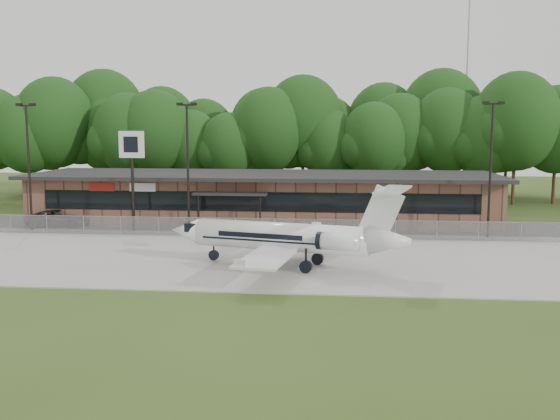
# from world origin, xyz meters

# --- Properties ---
(ground) EXTENTS (160.00, 160.00, 0.00)m
(ground) POSITION_xyz_m (0.00, 0.00, 0.00)
(ground) COLOR #34491A
(ground) RESTS_ON ground
(apron) EXTENTS (64.00, 18.00, 0.08)m
(apron) POSITION_xyz_m (0.00, 8.00, 0.04)
(apron) COLOR #9E9B93
(apron) RESTS_ON ground
(parking_lot) EXTENTS (50.00, 9.00, 0.06)m
(parking_lot) POSITION_xyz_m (0.00, 19.50, 0.03)
(parking_lot) COLOR #383835
(parking_lot) RESTS_ON ground
(terminal) EXTENTS (41.00, 11.65, 4.30)m
(terminal) POSITION_xyz_m (-0.00, 23.94, 2.18)
(terminal) COLOR brown
(terminal) RESTS_ON ground
(fence) EXTENTS (46.00, 0.04, 1.52)m
(fence) POSITION_xyz_m (0.00, 15.00, 0.78)
(fence) COLOR gray
(fence) RESTS_ON ground
(treeline) EXTENTS (72.00, 12.00, 15.00)m
(treeline) POSITION_xyz_m (0.00, 42.00, 7.50)
(treeline) COLOR black
(treeline) RESTS_ON ground
(radio_mast) EXTENTS (0.20, 0.20, 25.00)m
(radio_mast) POSITION_xyz_m (22.00, 48.00, 12.50)
(radio_mast) COLOR gray
(radio_mast) RESTS_ON ground
(light_pole_left) EXTENTS (1.55, 0.30, 10.23)m
(light_pole_left) POSITION_xyz_m (-18.00, 16.50, 5.98)
(light_pole_left) COLOR black
(light_pole_left) RESTS_ON ground
(light_pole_mid) EXTENTS (1.55, 0.30, 10.23)m
(light_pole_mid) POSITION_xyz_m (-5.00, 16.50, 5.98)
(light_pole_mid) COLOR black
(light_pole_mid) RESTS_ON ground
(light_pole_right) EXTENTS (1.55, 0.30, 10.23)m
(light_pole_right) POSITION_xyz_m (18.00, 16.50, 5.98)
(light_pole_right) COLOR black
(light_pole_right) RESTS_ON ground
(business_jet) EXTENTS (15.05, 13.53, 5.10)m
(business_jet) POSITION_xyz_m (3.97, 4.94, 1.82)
(business_jet) COLOR white
(business_jet) RESTS_ON ground
(suv) EXTENTS (5.44, 2.94, 1.45)m
(suv) POSITION_xyz_m (-16.72, 18.58, 0.72)
(suv) COLOR #323134
(suv) RESTS_ON ground
(pole_sign) EXTENTS (2.12, 0.58, 8.05)m
(pole_sign) POSITION_xyz_m (-9.59, 16.80, 6.16)
(pole_sign) COLOR black
(pole_sign) RESTS_ON ground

